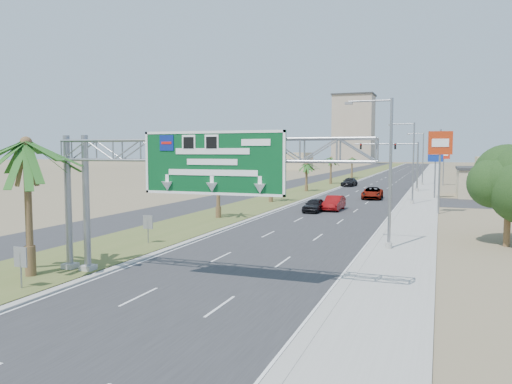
{
  "coord_description": "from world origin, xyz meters",
  "views": [
    {
      "loc": [
        10.54,
        -11.78,
        6.56
      ],
      "look_at": [
        0.63,
        15.09,
        4.2
      ],
      "focal_mm": 35.0,
      "sensor_mm": 36.0,
      "label": 1
    }
  ],
  "objects_px": {
    "car_mid_lane": "(334,203)",
    "car_right_lane": "(372,193)",
    "car_far": "(349,182)",
    "pole_sign_red_far": "(444,157)",
    "car_left_lane": "(314,205)",
    "palm_near": "(26,144)",
    "signal_mast": "(404,162)",
    "sign_gantry": "(187,161)",
    "pole_sign_blue": "(436,153)",
    "pole_sign_red_near": "(440,148)"
  },
  "relations": [
    {
      "from": "car_mid_lane",
      "to": "car_right_lane",
      "type": "xyz_separation_m",
      "value": [
        2.34,
        14.6,
        -0.0
      ]
    },
    {
      "from": "car_far",
      "to": "car_mid_lane",
      "type": "bearing_deg",
      "value": -76.61
    },
    {
      "from": "car_far",
      "to": "pole_sign_red_far",
      "type": "xyz_separation_m",
      "value": [
        16.32,
        8.95,
        4.74
      ]
    },
    {
      "from": "car_left_lane",
      "to": "car_far",
      "type": "bearing_deg",
      "value": 97.73
    },
    {
      "from": "palm_near",
      "to": "car_far",
      "type": "relative_size",
      "value": 1.58
    },
    {
      "from": "signal_mast",
      "to": "car_mid_lane",
      "type": "distance_m",
      "value": 30.02
    },
    {
      "from": "sign_gantry",
      "to": "car_right_lane",
      "type": "distance_m",
      "value": 47.81
    },
    {
      "from": "car_left_lane",
      "to": "pole_sign_red_far",
      "type": "height_order",
      "value": "pole_sign_red_far"
    },
    {
      "from": "signal_mast",
      "to": "car_mid_lane",
      "type": "height_order",
      "value": "signal_mast"
    },
    {
      "from": "car_mid_lane",
      "to": "car_right_lane",
      "type": "bearing_deg",
      "value": 81.86
    },
    {
      "from": "car_left_lane",
      "to": "pole_sign_red_far",
      "type": "bearing_deg",
      "value": 78.33
    },
    {
      "from": "car_far",
      "to": "pole_sign_blue",
      "type": "relative_size",
      "value": 0.64
    },
    {
      "from": "car_right_lane",
      "to": "pole_sign_red_near",
      "type": "distance_m",
      "value": 17.53
    },
    {
      "from": "signal_mast",
      "to": "car_left_lane",
      "type": "relative_size",
      "value": 2.36
    },
    {
      "from": "palm_near",
      "to": "car_right_lane",
      "type": "distance_m",
      "value": 50.97
    },
    {
      "from": "car_left_lane",
      "to": "pole_sign_red_far",
      "type": "xyz_separation_m",
      "value": [
        13.2,
        49.35,
        4.77
      ]
    },
    {
      "from": "car_right_lane",
      "to": "pole_sign_blue",
      "type": "relative_size",
      "value": 0.69
    },
    {
      "from": "pole_sign_red_far",
      "to": "signal_mast",
      "type": "bearing_deg",
      "value": -108.8
    },
    {
      "from": "pole_sign_red_near",
      "to": "car_far",
      "type": "bearing_deg",
      "value": 112.69
    },
    {
      "from": "car_left_lane",
      "to": "pole_sign_blue",
      "type": "relative_size",
      "value": 0.52
    },
    {
      "from": "signal_mast",
      "to": "pole_sign_red_near",
      "type": "bearing_deg",
      "value": -79.41
    },
    {
      "from": "pole_sign_blue",
      "to": "pole_sign_red_near",
      "type": "bearing_deg",
      "value": -88.14
    },
    {
      "from": "car_left_lane",
      "to": "pole_sign_blue",
      "type": "distance_m",
      "value": 24.44
    },
    {
      "from": "car_mid_lane",
      "to": "pole_sign_red_near",
      "type": "relative_size",
      "value": 0.55
    },
    {
      "from": "car_left_lane",
      "to": "sign_gantry",
      "type": "bearing_deg",
      "value": -84.92
    },
    {
      "from": "car_right_lane",
      "to": "car_far",
      "type": "distance_m",
      "value": 24.45
    },
    {
      "from": "car_mid_lane",
      "to": "pole_sign_red_near",
      "type": "bearing_deg",
      "value": 3.93
    },
    {
      "from": "pole_sign_red_near",
      "to": "palm_near",
      "type": "bearing_deg",
      "value": -119.2
    },
    {
      "from": "pole_sign_blue",
      "to": "palm_near",
      "type": "bearing_deg",
      "value": -109.9
    },
    {
      "from": "sign_gantry",
      "to": "pole_sign_red_far",
      "type": "height_order",
      "value": "sign_gantry"
    },
    {
      "from": "signal_mast",
      "to": "car_left_lane",
      "type": "xyz_separation_m",
      "value": [
        -7.17,
        -31.63,
        -4.11
      ]
    },
    {
      "from": "signal_mast",
      "to": "sign_gantry",
      "type": "bearing_deg",
      "value": -95.74
    },
    {
      "from": "signal_mast",
      "to": "car_far",
      "type": "bearing_deg",
      "value": 139.58
    },
    {
      "from": "sign_gantry",
      "to": "pole_sign_red_far",
      "type": "relative_size",
      "value": 2.37
    },
    {
      "from": "car_mid_lane",
      "to": "car_far",
      "type": "xyz_separation_m",
      "value": [
        -4.78,
        38.0,
        -0.03
      ]
    },
    {
      "from": "car_far",
      "to": "pole_sign_red_near",
      "type": "bearing_deg",
      "value": -61.09
    },
    {
      "from": "car_left_lane",
      "to": "pole_sign_red_near",
      "type": "relative_size",
      "value": 0.49
    },
    {
      "from": "car_left_lane",
      "to": "car_far",
      "type": "xyz_separation_m",
      "value": [
        -3.12,
        40.4,
        0.02
      ]
    },
    {
      "from": "signal_mast",
      "to": "car_far",
      "type": "height_order",
      "value": "signal_mast"
    },
    {
      "from": "car_mid_lane",
      "to": "pole_sign_red_far",
      "type": "distance_m",
      "value": 48.57
    },
    {
      "from": "signal_mast",
      "to": "car_far",
      "type": "distance_m",
      "value": 14.13
    },
    {
      "from": "palm_near",
      "to": "signal_mast",
      "type": "bearing_deg",
      "value": 77.34
    },
    {
      "from": "car_mid_lane",
      "to": "palm_near",
      "type": "bearing_deg",
      "value": -103.34
    },
    {
      "from": "car_right_lane",
      "to": "pole_sign_red_near",
      "type": "bearing_deg",
      "value": -61.65
    },
    {
      "from": "pole_sign_red_far",
      "to": "car_far",
      "type": "bearing_deg",
      "value": -151.27
    },
    {
      "from": "car_right_lane",
      "to": "pole_sign_red_far",
      "type": "xyz_separation_m",
      "value": [
        9.2,
        32.34,
        4.71
      ]
    },
    {
      "from": "palm_near",
      "to": "car_left_lane",
      "type": "height_order",
      "value": "palm_near"
    },
    {
      "from": "car_mid_lane",
      "to": "pole_sign_red_far",
      "type": "xyz_separation_m",
      "value": [
        11.54,
        46.95,
        4.71
      ]
    },
    {
      "from": "signal_mast",
      "to": "pole_sign_red_near",
      "type": "xyz_separation_m",
      "value": [
        5.36,
        -28.67,
        2.05
      ]
    },
    {
      "from": "pole_sign_blue",
      "to": "sign_gantry",
      "type": "bearing_deg",
      "value": -102.19
    }
  ]
}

